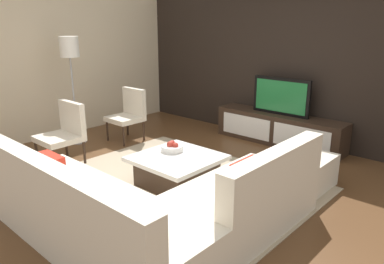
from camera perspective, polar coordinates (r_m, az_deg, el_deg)
name	(u,v)px	position (r m, az deg, el deg)	size (l,w,h in m)	color
ground_plane	(177,190)	(4.51, -2.27, -8.92)	(14.00, 14.00, 0.00)	brown
feature_wall_back	(293,57)	(6.30, 15.33, 11.12)	(6.40, 0.12, 2.80)	black
side_wall_left	(50,55)	(6.82, -21.13, 10.98)	(0.12, 5.20, 2.80)	beige
area_rug	(172,187)	(4.57, -3.18, -8.49)	(3.16, 2.73, 0.01)	tan
media_console	(279,129)	(6.25, 13.25, 0.45)	(2.18, 0.46, 0.50)	#332319
television	(281,96)	(6.12, 13.59, 5.39)	(0.98, 0.06, 0.60)	black
sectional_couch	(152,208)	(3.49, -6.22, -11.60)	(2.49, 2.38, 0.85)	beige
coffee_table	(177,170)	(4.55, -2.32, -5.86)	(0.95, 0.95, 0.38)	#332319
accent_chair_near	(65,130)	(5.50, -19.07, 0.35)	(0.57, 0.54, 0.87)	#332319
floor_lamp	(70,55)	(6.24, -18.36, 11.25)	(0.30, 0.30, 1.73)	#A5A5AA
ottoman	(299,170)	(4.73, 16.28, -5.69)	(0.70, 0.70, 0.40)	beige
fruit_bowl	(172,147)	(4.66, -3.08, -2.38)	(0.28, 0.28, 0.13)	silver
accent_chair_far	(129,111)	(6.34, -9.69, 3.15)	(0.52, 0.51, 0.87)	#332319
decorative_ball	(302,145)	(4.62, 16.60, -1.90)	(0.26, 0.26, 0.26)	#AD8451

